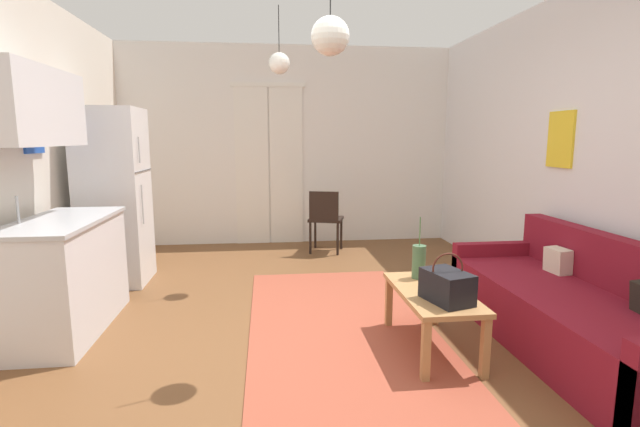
{
  "coord_description": "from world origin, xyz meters",
  "views": [
    {
      "loc": [
        -0.33,
        -3.15,
        1.5
      ],
      "look_at": [
        0.22,
        1.56,
        0.72
      ],
      "focal_mm": 26.03,
      "sensor_mm": 36.0,
      "label": 1
    }
  ],
  "objects_px": {
    "couch": "(579,314)",
    "pendant_lamp_near": "(330,36)",
    "bamboo_vase": "(419,262)",
    "handbag": "(447,286)",
    "accent_chair": "(325,217)",
    "coffee_table": "(432,299)",
    "pendant_lamp_far": "(279,63)",
    "refrigerator": "(114,197)"
  },
  "relations": [
    {
      "from": "bamboo_vase",
      "to": "pendant_lamp_far",
      "type": "xyz_separation_m",
      "value": [
        -1.0,
        1.42,
        1.66
      ]
    },
    {
      "from": "bamboo_vase",
      "to": "pendant_lamp_far",
      "type": "height_order",
      "value": "pendant_lamp_far"
    },
    {
      "from": "accent_chair",
      "to": "pendant_lamp_near",
      "type": "height_order",
      "value": "pendant_lamp_near"
    },
    {
      "from": "handbag",
      "to": "refrigerator",
      "type": "bearing_deg",
      "value": 141.87
    },
    {
      "from": "accent_chair",
      "to": "coffee_table",
      "type": "bearing_deg",
      "value": 114.63
    },
    {
      "from": "bamboo_vase",
      "to": "accent_chair",
      "type": "height_order",
      "value": "bamboo_vase"
    },
    {
      "from": "couch",
      "to": "refrigerator",
      "type": "height_order",
      "value": "refrigerator"
    },
    {
      "from": "bamboo_vase",
      "to": "handbag",
      "type": "relative_size",
      "value": 1.26
    },
    {
      "from": "handbag",
      "to": "pendant_lamp_far",
      "type": "height_order",
      "value": "pendant_lamp_far"
    },
    {
      "from": "pendant_lamp_near",
      "to": "refrigerator",
      "type": "bearing_deg",
      "value": 135.21
    },
    {
      "from": "couch",
      "to": "bamboo_vase",
      "type": "distance_m",
      "value": 1.16
    },
    {
      "from": "coffee_table",
      "to": "pendant_lamp_far",
      "type": "distance_m",
      "value": 2.71
    },
    {
      "from": "couch",
      "to": "bamboo_vase",
      "type": "bearing_deg",
      "value": 157.93
    },
    {
      "from": "accent_chair",
      "to": "pendant_lamp_near",
      "type": "distance_m",
      "value": 3.39
    },
    {
      "from": "refrigerator",
      "to": "bamboo_vase",
      "type": "bearing_deg",
      "value": -30.79
    },
    {
      "from": "handbag",
      "to": "pendant_lamp_far",
      "type": "relative_size",
      "value": 0.58
    },
    {
      "from": "couch",
      "to": "bamboo_vase",
      "type": "height_order",
      "value": "bamboo_vase"
    },
    {
      "from": "coffee_table",
      "to": "handbag",
      "type": "relative_size",
      "value": 2.51
    },
    {
      "from": "accent_chair",
      "to": "pendant_lamp_near",
      "type": "xyz_separation_m",
      "value": [
        -0.35,
        -2.94,
        1.65
      ]
    },
    {
      "from": "refrigerator",
      "to": "pendant_lamp_far",
      "type": "bearing_deg",
      "value": -6.47
    },
    {
      "from": "coffee_table",
      "to": "accent_chair",
      "type": "bearing_deg",
      "value": 97.65
    },
    {
      "from": "handbag",
      "to": "coffee_table",
      "type": "bearing_deg",
      "value": 93.13
    },
    {
      "from": "bamboo_vase",
      "to": "pendant_lamp_near",
      "type": "distance_m",
      "value": 1.76
    },
    {
      "from": "coffee_table",
      "to": "bamboo_vase",
      "type": "bearing_deg",
      "value": 90.61
    },
    {
      "from": "handbag",
      "to": "pendant_lamp_far",
      "type": "xyz_separation_m",
      "value": [
        -1.01,
        1.94,
        1.68
      ]
    },
    {
      "from": "coffee_table",
      "to": "couch",
      "type": "bearing_deg",
      "value": -6.76
    },
    {
      "from": "pendant_lamp_far",
      "to": "bamboo_vase",
      "type": "bearing_deg",
      "value": -54.82
    },
    {
      "from": "couch",
      "to": "pendant_lamp_near",
      "type": "distance_m",
      "value": 2.57
    },
    {
      "from": "bamboo_vase",
      "to": "handbag",
      "type": "bearing_deg",
      "value": -88.31
    },
    {
      "from": "coffee_table",
      "to": "pendant_lamp_near",
      "type": "xyz_separation_m",
      "value": [
        -0.74,
        -0.04,
        1.75
      ]
    },
    {
      "from": "coffee_table",
      "to": "refrigerator",
      "type": "bearing_deg",
      "value": 144.79
    },
    {
      "from": "coffee_table",
      "to": "refrigerator",
      "type": "distance_m",
      "value": 3.35
    },
    {
      "from": "refrigerator",
      "to": "pendant_lamp_far",
      "type": "height_order",
      "value": "pendant_lamp_far"
    },
    {
      "from": "pendant_lamp_near",
      "to": "couch",
      "type": "bearing_deg",
      "value": -2.63
    },
    {
      "from": "bamboo_vase",
      "to": "refrigerator",
      "type": "relative_size",
      "value": 0.26
    },
    {
      "from": "handbag",
      "to": "accent_chair",
      "type": "height_order",
      "value": "accent_chair"
    },
    {
      "from": "handbag",
      "to": "pendant_lamp_near",
      "type": "xyz_separation_m",
      "value": [
        -0.75,
        0.18,
        1.58
      ]
    },
    {
      "from": "refrigerator",
      "to": "pendant_lamp_near",
      "type": "relative_size",
      "value": 2.36
    },
    {
      "from": "handbag",
      "to": "accent_chair",
      "type": "xyz_separation_m",
      "value": [
        -0.4,
        3.12,
        -0.07
      ]
    },
    {
      "from": "bamboo_vase",
      "to": "refrigerator",
      "type": "bearing_deg",
      "value": 149.21
    },
    {
      "from": "coffee_table",
      "to": "pendant_lamp_far",
      "type": "bearing_deg",
      "value": 120.27
    },
    {
      "from": "coffee_table",
      "to": "handbag",
      "type": "xyz_separation_m",
      "value": [
        0.01,
        -0.22,
        0.17
      ]
    }
  ]
}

